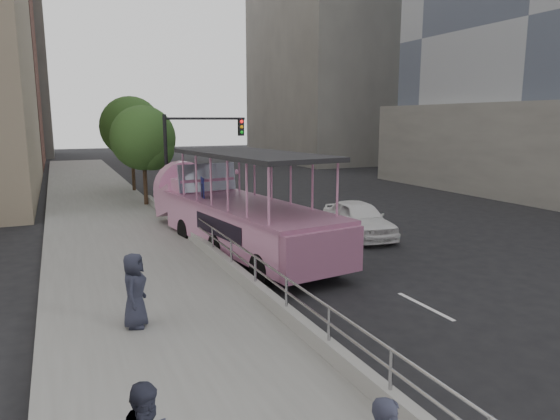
# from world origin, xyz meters

# --- Properties ---
(ground) EXTENTS (160.00, 160.00, 0.00)m
(ground) POSITION_xyz_m (0.00, 0.00, 0.00)
(ground) COLOR black
(sidewalk) EXTENTS (5.50, 80.00, 0.30)m
(sidewalk) POSITION_xyz_m (-5.75, 10.00, 0.15)
(sidewalk) COLOR gray
(sidewalk) RESTS_ON ground
(kerb_wall) EXTENTS (0.24, 30.00, 0.36)m
(kerb_wall) POSITION_xyz_m (-3.12, 2.00, 0.48)
(kerb_wall) COLOR #9B9A96
(kerb_wall) RESTS_ON sidewalk
(guardrail) EXTENTS (0.07, 22.00, 0.71)m
(guardrail) POSITION_xyz_m (-3.12, 2.00, 1.14)
(guardrail) COLOR #A6A6AB
(guardrail) RESTS_ON kerb_wall
(duck_boat) EXTENTS (4.32, 11.78, 3.82)m
(duck_boat) POSITION_xyz_m (-1.75, 5.94, 1.42)
(duck_boat) COLOR black
(duck_boat) RESTS_ON ground
(car) EXTENTS (2.33, 4.71, 1.55)m
(car) POSITION_xyz_m (3.83, 5.66, 0.77)
(car) COLOR white
(car) RESTS_ON ground
(pedestrian_far) EXTENTS (0.85, 1.00, 1.73)m
(pedestrian_far) POSITION_xyz_m (-6.39, -0.89, 1.16)
(pedestrian_far) COLOR #272A3A
(pedestrian_far) RESTS_ON sidewalk
(parking_sign) EXTENTS (0.09, 0.62, 2.75)m
(parking_sign) POSITION_xyz_m (-2.68, 6.70, 1.73)
(parking_sign) COLOR black
(parking_sign) RESTS_ON ground
(traffic_signal) EXTENTS (4.20, 0.32, 5.20)m
(traffic_signal) POSITION_xyz_m (-1.70, 12.50, 3.50)
(traffic_signal) COLOR black
(traffic_signal) RESTS_ON ground
(street_tree_near) EXTENTS (3.52, 3.52, 5.72)m
(street_tree_near) POSITION_xyz_m (-3.30, 15.93, 3.82)
(street_tree_near) COLOR #39291A
(street_tree_near) RESTS_ON ground
(street_tree_far) EXTENTS (3.97, 3.97, 6.45)m
(street_tree_far) POSITION_xyz_m (-3.10, 21.93, 4.31)
(street_tree_far) COLOR #39291A
(street_tree_far) RESTS_ON ground
(midrise_stone_a) EXTENTS (20.00, 20.00, 32.00)m
(midrise_stone_a) POSITION_xyz_m (26.00, 42.00, 16.00)
(midrise_stone_a) COLOR gray
(midrise_stone_a) RESTS_ON ground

